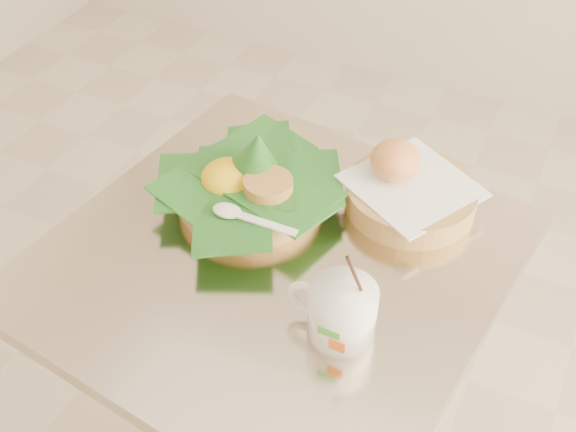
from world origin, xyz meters
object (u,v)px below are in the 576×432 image
at_px(cafe_table, 276,339).
at_px(coffee_mug, 340,310).
at_px(rice_basket, 249,181).
at_px(bread_basket, 408,190).

height_order(cafe_table, coffee_mug, coffee_mug).
distance_m(rice_basket, coffee_mug, 0.33).
bearing_deg(rice_basket, coffee_mug, -38.51).
relative_size(rice_basket, coffee_mug, 1.85).
bearing_deg(coffee_mug, bread_basket, 90.39).
distance_m(cafe_table, bread_basket, 0.37).
xyz_separation_m(bread_basket, coffee_mug, (0.00, -0.31, 0.01)).
bearing_deg(cafe_table, rice_basket, 133.71).
bearing_deg(bread_basket, coffee_mug, -89.61).
relative_size(rice_basket, bread_basket, 1.22).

